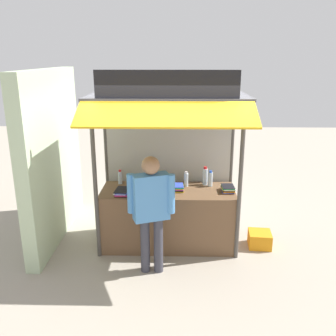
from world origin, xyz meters
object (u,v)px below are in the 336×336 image
object	(u,v)px
water_bottle_mid_left	(205,176)
banana_bunch_inner_right	(191,123)
water_bottle_left	(186,179)
water_bottle_front_left	(120,177)
water_bottle_front_right	(210,179)
magazine_stack_center	(122,192)
water_bottle_far_right	(156,181)
vendor_person	(151,205)
magazine_stack_right	(228,189)
plastic_crate	(260,239)
magazine_stack_back_right	(177,188)
banana_bunch_leftmost	(113,124)
water_bottle_rear_center	(153,183)
magazine_stack_back_left	(148,194)

from	to	relation	value
water_bottle_mid_left	banana_bunch_inner_right	distance (m)	1.26
water_bottle_left	water_bottle_front_left	size ratio (longest dim) A/B	1.04
water_bottle_front_right	banana_bunch_inner_right	bearing A→B (deg)	-116.94
magazine_stack_center	water_bottle_far_right	bearing A→B (deg)	28.85
vendor_person	water_bottle_mid_left	bearing A→B (deg)	33.04
magazine_stack_right	plastic_crate	xyz separation A→B (m)	(0.53, -0.02, -0.83)
water_bottle_front_right	magazine_stack_back_right	bearing A→B (deg)	-159.57
banana_bunch_inner_right	banana_bunch_leftmost	world-z (taller)	same
water_bottle_rear_center	magazine_stack_center	world-z (taller)	water_bottle_rear_center
magazine_stack_back_right	magazine_stack_right	size ratio (longest dim) A/B	0.90
water_bottle_rear_center	water_bottle_front_left	distance (m)	0.59
magazine_stack_back_right	plastic_crate	bearing A→B (deg)	-2.51
water_bottle_far_right	magazine_stack_back_left	size ratio (longest dim) A/B	0.98
water_bottle_front_right	plastic_crate	distance (m)	1.21
water_bottle_mid_left	plastic_crate	xyz separation A→B (m)	(0.85, -0.32, -0.92)
magazine_stack_back_right	banana_bunch_leftmost	distance (m)	1.45
water_bottle_far_right	water_bottle_rear_center	bearing A→B (deg)	-122.98
banana_bunch_inner_right	magazine_stack_center	bearing A→B (deg)	162.29
magazine_stack_right	plastic_crate	size ratio (longest dim) A/B	0.83
water_bottle_front_right	banana_bunch_inner_right	xyz separation A→B (m)	(-0.35, -0.69, 0.99)
water_bottle_front_right	water_bottle_rear_center	bearing A→B (deg)	-168.09
magazine_stack_right	vendor_person	size ratio (longest dim) A/B	0.17
water_bottle_front_right	magazine_stack_back_right	xyz separation A→B (m)	(-0.51, -0.19, -0.08)
banana_bunch_inner_right	vendor_person	xyz separation A→B (m)	(-0.51, -0.28, -1.03)
water_bottle_far_right	water_bottle_front_right	bearing A→B (deg)	7.44
water_bottle_front_right	plastic_crate	world-z (taller)	water_bottle_front_right
water_bottle_left	magazine_stack_back_left	xyz separation A→B (m)	(-0.55, -0.46, -0.07)
magazine_stack_back_right	magazine_stack_right	distance (m)	0.76
banana_bunch_inner_right	plastic_crate	size ratio (longest dim) A/B	0.76
magazine_stack_center	plastic_crate	world-z (taller)	magazine_stack_center
water_bottle_mid_left	water_bottle_front_left	distance (m)	1.34
magazine_stack_back_left	vendor_person	bearing A→B (deg)	-81.65
magazine_stack_center	magazine_stack_right	distance (m)	1.58
plastic_crate	water_bottle_front_left	bearing A→B (deg)	171.55
banana_bunch_inner_right	banana_bunch_leftmost	size ratio (longest dim) A/B	0.96
water_bottle_left	water_bottle_front_right	distance (m)	0.38
water_bottle_far_right	vendor_person	distance (m)	0.86
magazine_stack_right	magazine_stack_back_right	bearing A→B (deg)	177.15
water_bottle_rear_center	water_bottle_left	bearing A→B (deg)	18.49
water_bottle_left	water_bottle_far_right	distance (m)	0.47
water_bottle_rear_center	water_bottle_mid_left	distance (m)	0.85
water_bottle_front_right	banana_bunch_inner_right	world-z (taller)	banana_bunch_inner_right
water_bottle_far_right	water_bottle_left	bearing A→B (deg)	11.41
water_bottle_rear_center	water_bottle_left	world-z (taller)	water_bottle_left
magazine_stack_center	vendor_person	distance (m)	0.76
banana_bunch_leftmost	plastic_crate	bearing A→B (deg)	11.59
water_bottle_left	banana_bunch_inner_right	world-z (taller)	banana_bunch_inner_right
water_bottle_front_left	magazine_stack_center	xyz separation A→B (m)	(0.10, -0.46, -0.07)
water_bottle_mid_left	banana_bunch_leftmost	size ratio (longest dim) A/B	1.09
water_bottle_rear_center	magazine_stack_right	distance (m)	1.14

